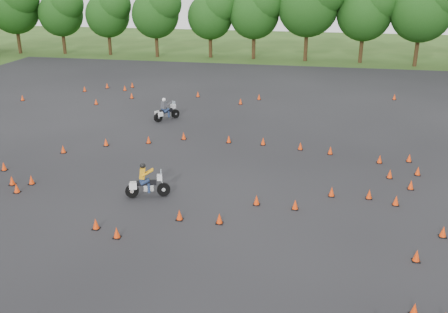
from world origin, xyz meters
The scene contains 6 objects.
ground centered at (0.00, 0.00, 0.00)m, with size 140.00×140.00×0.00m, color #2D5119.
asphalt_pad centered at (0.00, 6.00, 0.01)m, with size 62.00×62.00×0.00m, color black.
treeline centered at (3.31, 34.49, 4.71)m, with size 87.30×32.54×10.81m.
traffic_cones centered at (-0.09, 5.98, 0.23)m, with size 36.51×33.13×0.45m.
rider_grey centered at (-6.05, 13.70, 0.82)m, with size 2.12×0.65×1.64m, color #3A3B41, non-canonical shape.
rider_yellow centered at (-3.11, 1.06, 0.82)m, with size 2.12×0.65×1.64m, color orange, non-canonical shape.
Camera 1 is at (4.51, -19.39, 10.18)m, focal length 40.00 mm.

